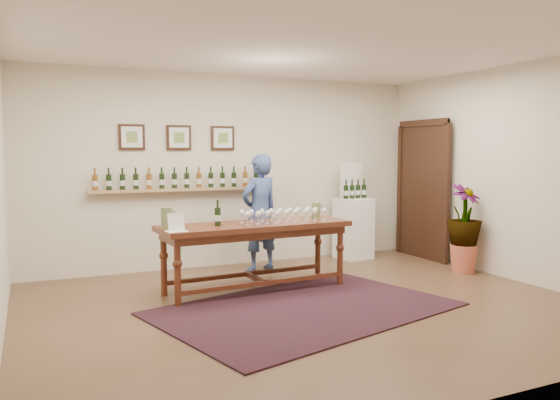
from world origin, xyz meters
name	(u,v)px	position (x,y,z in m)	size (l,w,h in m)	color
ground	(311,306)	(0.00, 0.00, 0.00)	(6.00, 6.00, 0.00)	#4E3822
room_shell	(376,188)	(2.11, 1.86, 1.12)	(6.00, 6.00, 6.00)	beige
rug	(305,309)	(-0.11, -0.08, 0.01)	(3.04, 2.03, 0.02)	#44150C
tasting_table	(255,233)	(-0.28, 0.90, 0.70)	(2.36, 0.87, 0.82)	#4B2512
table_glasses	(283,215)	(0.10, 0.91, 0.90)	(1.18, 0.27, 0.16)	silver
table_bottles	(217,214)	(-0.76, 0.91, 0.96)	(0.25, 0.14, 0.27)	black
pitcher_left	(167,218)	(-1.36, 0.87, 0.94)	(0.15, 0.15, 0.24)	#616F45
pitcher_right	(316,210)	(0.62, 1.04, 0.93)	(0.13, 0.13, 0.21)	#616F45
menu_card	(176,222)	(-1.32, 0.63, 0.92)	(0.22, 0.16, 0.20)	silver
display_pedestal	(353,228)	(1.89, 2.12, 0.48)	(0.48, 0.48, 0.95)	white
pedestal_bottles	(355,190)	(1.90, 2.11, 1.09)	(0.28, 0.07, 0.28)	black
info_sign	(351,179)	(1.92, 2.25, 1.24)	(0.42, 0.02, 0.58)	silver
potted_plant	(464,228)	(2.71, 0.59, 0.62)	(0.71, 0.71, 1.07)	#BD573F
person	(260,213)	(0.20, 1.91, 0.82)	(0.60, 0.39, 1.65)	#33497A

